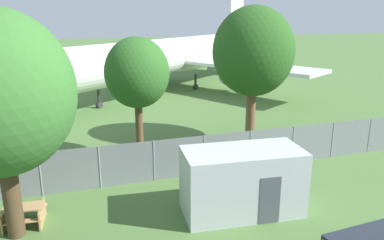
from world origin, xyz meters
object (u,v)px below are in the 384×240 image
(airplane, at_px, (172,56))
(tree_far_right, at_px, (253,52))
(tree_left_of_cabin, at_px, (137,73))
(picnic_bench_near_cabin, at_px, (24,213))
(portable_cabin, at_px, (242,181))

(airplane, distance_m, tree_far_right, 18.17)
(tree_left_of_cabin, bearing_deg, airplane, 70.05)
(picnic_bench_near_cabin, distance_m, tree_far_right, 15.04)
(airplane, distance_m, tree_left_of_cabin, 20.31)
(portable_cabin, distance_m, tree_far_right, 9.98)
(picnic_bench_near_cabin, bearing_deg, portable_cabin, -11.02)
(tree_left_of_cabin, xyz_separation_m, tree_far_right, (7.21, 1.01, 0.80))
(airplane, distance_m, portable_cabin, 26.37)
(portable_cabin, xyz_separation_m, picnic_bench_near_cabin, (-8.37, 1.63, -0.87))
(portable_cabin, height_order, tree_left_of_cabin, tree_left_of_cabin)
(airplane, relative_size, portable_cabin, 6.69)
(portable_cabin, xyz_separation_m, tree_left_of_cabin, (-2.94, 6.94, 3.48))
(airplane, height_order, tree_far_right, airplane)
(portable_cabin, bearing_deg, picnic_bench_near_cabin, 173.96)
(portable_cabin, height_order, picnic_bench_near_cabin, portable_cabin)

